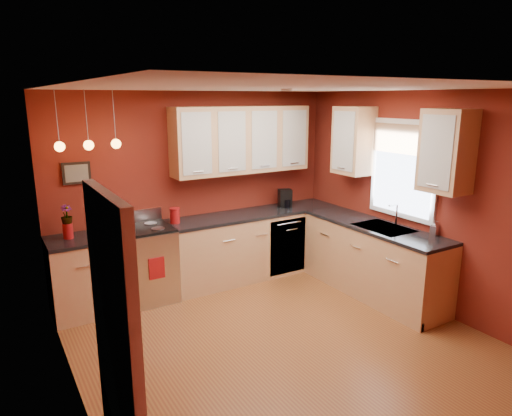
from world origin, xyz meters
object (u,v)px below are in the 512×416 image
gas_range (142,264)px  red_canister (175,216)px  sink (384,229)px  soap_pump (435,228)px  coffee_maker (285,199)px

gas_range → red_canister: (0.47, 0.03, 0.56)m
gas_range → sink: 3.05m
sink → gas_range: bearing=150.2°
sink → soap_pump: size_ratio=3.87×
gas_range → coffee_maker: (2.19, 0.03, 0.58)m
gas_range → sink: sink is taller
soap_pump → red_canister: bearing=139.0°
sink → red_canister: bearing=144.5°
gas_range → sink: size_ratio=1.59×
gas_range → soap_pump: (2.87, -2.05, 0.55)m
coffee_maker → soap_pump: bearing=-54.1°
sink → coffee_maker: 1.60m
red_canister → soap_pump: red_canister is taller
sink → red_canister: (-2.15, 1.53, 0.13)m
soap_pump → sink: bearing=114.3°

